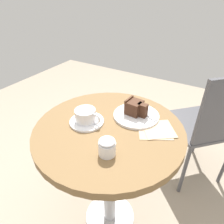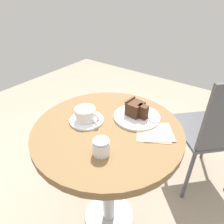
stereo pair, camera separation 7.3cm
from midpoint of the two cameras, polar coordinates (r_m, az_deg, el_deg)
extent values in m
cube|color=gray|center=(1.41, 0.79, -27.84)|extent=(4.40, 4.40, 0.01)
cylinder|color=brown|center=(0.88, 1.13, -5.32)|extent=(0.65, 0.65, 0.03)
cylinder|color=silver|center=(1.12, 0.93, -19.16)|extent=(0.07, 0.07, 0.65)
cylinder|color=silver|center=(1.40, 0.80, -27.56)|extent=(0.29, 0.29, 0.02)
cylinder|color=white|center=(0.90, -4.96, -2.36)|extent=(0.15, 0.15, 0.01)
cylinder|color=white|center=(0.89, -5.31, -0.58)|extent=(0.09, 0.09, 0.06)
cylinder|color=#D6B789|center=(0.87, -5.40, 0.90)|extent=(0.08, 0.08, 0.00)
torus|color=white|center=(0.86, -2.62, -1.74)|extent=(0.05, 0.01, 0.05)
cube|color=silver|center=(0.93, -5.78, -0.81)|extent=(0.05, 0.08, 0.00)
ellipsoid|color=silver|center=(0.95, -2.78, -0.08)|extent=(0.02, 0.02, 0.00)
cylinder|color=white|center=(0.93, 9.32, -1.41)|extent=(0.21, 0.21, 0.01)
cube|color=#422619|center=(0.93, 8.74, -0.06)|extent=(0.07, 0.07, 0.02)
cube|color=#422619|center=(0.91, 10.92, -1.00)|extent=(0.05, 0.03, 0.02)
cube|color=#422314|center=(0.92, 8.82, 0.76)|extent=(0.07, 0.07, 0.01)
cube|color=#422314|center=(0.91, 11.02, -0.18)|extent=(0.05, 0.03, 0.01)
cube|color=#422619|center=(0.91, 8.90, 1.59)|extent=(0.07, 0.07, 0.02)
cube|color=#422619|center=(0.90, 11.13, 0.66)|extent=(0.05, 0.03, 0.02)
cube|color=#422314|center=(0.91, 8.99, 2.44)|extent=(0.07, 0.07, 0.01)
cube|color=#422314|center=(0.89, 11.23, 1.52)|extent=(0.05, 0.03, 0.01)
cube|color=#422314|center=(0.93, 7.36, 1.76)|extent=(0.01, 0.07, 0.07)
cube|color=silver|center=(0.95, 10.78, -0.38)|extent=(0.11, 0.05, 0.00)
cube|color=silver|center=(0.91, 13.96, -2.51)|extent=(0.04, 0.03, 0.00)
cube|color=tan|center=(0.86, 14.08, -5.65)|extent=(0.19, 0.19, 0.00)
cube|color=tan|center=(0.87, 15.22, -5.61)|extent=(0.18, 0.18, 0.00)
cylinder|color=#4C4C51|center=(1.75, 26.72, -6.53)|extent=(0.02, 0.02, 0.43)
cylinder|color=#4C4C51|center=(1.60, 17.05, -8.15)|extent=(0.02, 0.02, 0.43)
cylinder|color=#4C4C51|center=(1.41, 22.42, -16.56)|extent=(0.02, 0.02, 0.43)
cube|color=#4C4C51|center=(1.44, 26.91, -4.47)|extent=(0.54, 0.54, 0.02)
cylinder|color=white|center=(0.73, -0.20, -10.33)|extent=(0.06, 0.06, 0.05)
ellipsoid|color=white|center=(0.71, -0.20, -8.32)|extent=(0.06, 0.06, 0.02)
camera|label=1|loc=(0.04, -87.66, 1.52)|focal=32.00mm
camera|label=2|loc=(0.04, 92.34, -1.52)|focal=32.00mm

